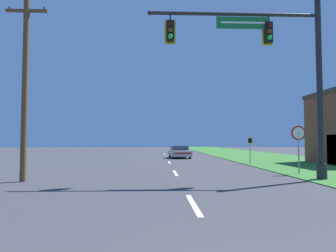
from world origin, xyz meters
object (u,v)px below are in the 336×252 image
stop_sign (298,139)px  utility_pole_near (25,81)px  signal_mast (280,68)px  car_ahead (179,152)px  route_sign_post (250,144)px

stop_sign → utility_pole_near: utility_pole_near is taller
signal_mast → stop_sign: (1.89, 2.26, -3.19)m
signal_mast → stop_sign: 4.34m
car_ahead → signal_mast: bearing=-79.5°
car_ahead → stop_sign: stop_sign is taller
stop_sign → route_sign_post: 7.18m
signal_mast → route_sign_post: (1.55, 9.43, -3.53)m
car_ahead → utility_pole_near: (-8.06, -17.66, 3.73)m
signal_mast → route_sign_post: 10.18m
stop_sign → route_sign_post: bearing=92.7°
signal_mast → car_ahead: size_ratio=1.88×
car_ahead → route_sign_post: route_sign_post is taller
car_ahead → route_sign_post: 9.47m
route_sign_post → utility_pole_near: bearing=-143.4°
signal_mast → stop_sign: size_ratio=3.34×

